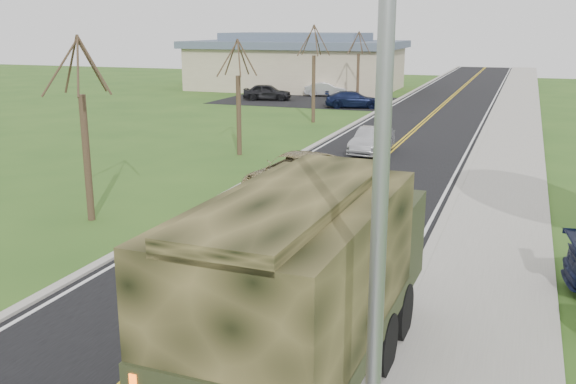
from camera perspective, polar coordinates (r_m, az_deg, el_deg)
The scene contains 16 objects.
road at distance 47.93m, azimuth 12.56°, elevation 6.63°, with size 8.00×120.00×0.01m, color black.
curb_right at distance 47.55m, azimuth 17.54°, elevation 6.31°, with size 0.30×120.00×0.12m, color #9E998E.
sidewalk_right at distance 47.50m, azimuth 19.65°, elevation 6.12°, with size 3.20×120.00×0.10m, color #9E998E.
curb_left at distance 48.65m, azimuth 7.69°, elevation 7.01°, with size 0.30×120.00×0.10m, color #9E998E.
street_light at distance 7.01m, azimuth 7.36°, elevation -1.30°, with size 1.65×0.22×8.00m.
bare_tree_a at distance 22.01m, azimuth -17.56°, elevation 4.19°, with size 1.93×2.26×6.08m.
bare_tree_b at distance 32.25m, azimuth -4.42°, elevation 7.65°, with size 1.83×2.14×5.73m.
bare_tree_c at distance 43.35m, azimuth 2.28°, elevation 9.84°, with size 2.04×2.39×6.42m.
bare_tree_d at distance 54.87m, azimuth 6.24°, elevation 10.52°, with size 1.88×2.20×5.91m.
commercial_building at distance 67.00m, azimuth 0.79°, elevation 11.44°, with size 25.50×21.50×5.65m.
military_truck at distance 11.24m, azimuth 1.85°, elevation -7.13°, with size 2.85×7.71×3.80m.
suv_champagne at distance 24.79m, azimuth 0.72°, elevation 1.59°, with size 2.56×5.55×1.54m, color #948454.
sedan_silver at distance 33.04m, azimuth 7.47°, elevation 4.55°, with size 1.39×4.00×1.32m, color #A1A2A6.
lot_car_dark at distance 56.76m, azimuth -1.86°, elevation 8.87°, with size 1.68×4.18×1.42m, color black.
lot_car_silver at distance 59.92m, azimuth 3.44°, elevation 9.10°, with size 1.39×3.99×1.31m, color silver.
lot_car_navy at distance 51.65m, azimuth 5.83°, elevation 8.18°, with size 1.84×4.52×1.31m, color black.
Camera 1 is at (6.38, -7.08, 6.33)m, focal length 40.00 mm.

